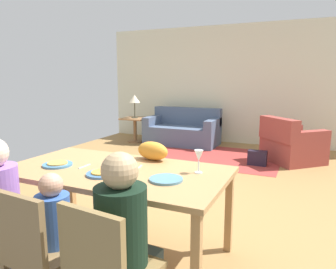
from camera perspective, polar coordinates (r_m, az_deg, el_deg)
ground_plane at (r=4.57m, az=3.26°, el=-9.17°), size 6.46×6.50×0.02m
back_wall at (r=7.49m, az=12.53°, el=8.79°), size 6.46×0.10×2.70m
dining_table at (r=2.68m, az=-9.50°, el=-7.56°), size 1.85×0.99×0.76m
plate_near_man at (r=2.88m, az=-19.40°, el=-5.18°), size 0.25×0.25×0.02m
pizza_near_man at (r=2.88m, az=-19.42°, el=-4.90°), size 0.17×0.17×0.01m
plate_near_child at (r=2.52m, az=-11.83°, el=-7.00°), size 0.25×0.25×0.02m
pizza_near_child at (r=2.52m, az=-11.84°, el=-6.67°), size 0.17×0.17×0.01m
plate_near_woman at (r=2.34m, az=-0.37°, el=-8.14°), size 0.25×0.25×0.02m
wine_glass at (r=2.50m, az=5.60°, el=-4.03°), size 0.07×0.07×0.19m
fork at (r=2.79m, az=-14.92°, el=-5.60°), size 0.02×0.15×0.01m
knife at (r=2.66m, az=-5.34°, el=-6.04°), size 0.05×0.17×0.01m
person_man at (r=2.61m, az=-27.66°, el=-13.35°), size 0.30×0.41×1.11m
dining_chair_child at (r=2.17m, az=-22.72°, el=-18.52°), size 0.45×0.45×0.87m
person_child at (r=2.29m, az=-19.22°, el=-18.31°), size 0.22×0.29×0.92m
dining_chair_woman at (r=1.87m, az=-11.06°, el=-22.82°), size 0.46×0.46×0.87m
person_woman at (r=1.98m, az=-7.66°, el=-20.03°), size 0.31×0.41×1.11m
cat at (r=2.90m, az=-2.81°, el=-2.98°), size 0.34×0.22×0.17m
area_rug at (r=6.21m, az=7.78°, el=-3.86°), size 2.60×1.80×0.01m
couch at (r=7.24m, az=2.71°, el=0.66°), size 1.63×0.86×0.82m
armchair at (r=6.08m, az=21.40°, el=-1.76°), size 1.21×1.21×0.82m
side_table at (r=7.48m, az=-6.01°, el=1.48°), size 0.56×0.56×0.58m
table_lamp at (r=7.41m, az=-6.10°, el=6.31°), size 0.26×0.26×0.54m
handbag at (r=5.71m, az=15.90°, el=-4.12°), size 0.32×0.16×0.26m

